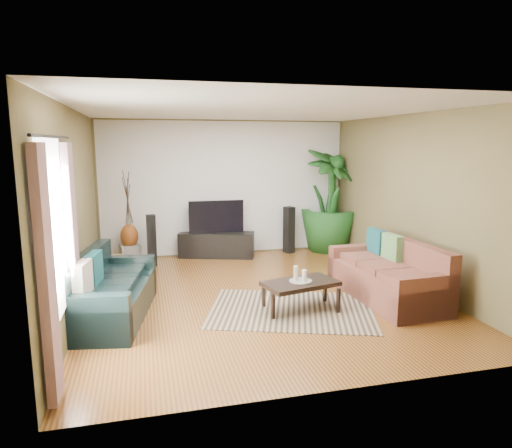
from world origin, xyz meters
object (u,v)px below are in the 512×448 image
object	(u,v)px
coffee_table	(300,296)
vase	(129,236)
speaker_right	(289,230)
potted_plant	(330,200)
tv_stand	(217,245)
speaker_left	(152,240)
pedestal	(130,254)
sofa_right	(386,270)
sofa_left	(112,286)
television	(216,217)
side_table	(106,272)

from	to	relation	value
coffee_table	vase	size ratio (longest dim) A/B	2.15
speaker_right	vase	world-z (taller)	speaker_right
coffee_table	potted_plant	size ratio (longest dim) A/B	0.46
tv_stand	speaker_left	bearing A→B (deg)	-147.12
potted_plant	speaker_left	bearing A→B (deg)	-174.62
speaker_left	pedestal	bearing A→B (deg)	148.67
sofa_right	speaker_right	world-z (taller)	speaker_right
potted_plant	sofa_left	bearing A→B (deg)	-145.82
speaker_left	vase	world-z (taller)	speaker_left
coffee_table	speaker_left	distance (m)	3.45
speaker_right	coffee_table	bearing A→B (deg)	-125.07
sofa_right	coffee_table	xyz separation A→B (m)	(-1.37, -0.17, -0.22)
television	coffee_table	bearing A→B (deg)	-78.97
television	sofa_left	bearing A→B (deg)	-122.41
television	pedestal	bearing A→B (deg)	-176.10
side_table	speaker_left	bearing A→B (deg)	56.43
television	speaker_right	distance (m)	1.55
sofa_right	potted_plant	size ratio (longest dim) A/B	0.92
speaker_right	tv_stand	bearing A→B (deg)	160.31
television	vase	world-z (taller)	television
tv_stand	potted_plant	world-z (taller)	potted_plant
television	vase	distance (m)	1.70
coffee_table	speaker_right	distance (m)	3.35
coffee_table	speaker_left	bearing A→B (deg)	109.79
television	speaker_right	world-z (taller)	television
sofa_right	potted_plant	xyz separation A→B (m)	(0.41, 3.06, 0.65)
potted_plant	tv_stand	bearing A→B (deg)	180.00
tv_stand	pedestal	world-z (taller)	tv_stand
television	vase	size ratio (longest dim) A/B	2.36
potted_plant	side_table	world-z (taller)	potted_plant
television	pedestal	distance (m)	1.79
coffee_table	vase	distance (m)	3.88
potted_plant	vase	world-z (taller)	potted_plant
coffee_table	side_table	distance (m)	3.17
vase	coffee_table	bearing A→B (deg)	-53.52
sofa_left	potted_plant	distance (m)	5.15
sofa_left	speaker_right	distance (m)	4.40
television	speaker_right	size ratio (longest dim) A/B	1.13
tv_stand	potted_plant	xyz separation A→B (m)	(2.41, 0.00, 0.83)
sofa_right	coffee_table	distance (m)	1.40
speaker_right	pedestal	size ratio (longest dim) A/B	2.66
sofa_left	potted_plant	world-z (taller)	potted_plant
tv_stand	speaker_right	xyz separation A→B (m)	(1.51, 0.00, 0.23)
television	speaker_right	xyz separation A→B (m)	(1.51, 0.00, -0.34)
side_table	pedestal	bearing A→B (deg)	75.76
coffee_table	television	xyz separation A→B (m)	(-0.63, 3.22, 0.61)
television	pedestal	xyz separation A→B (m)	(-1.67, -0.11, -0.63)
sofa_left	speaker_left	bearing A→B (deg)	-2.10
potted_plant	vase	bearing A→B (deg)	-178.40
speaker_left	tv_stand	bearing A→B (deg)	14.02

